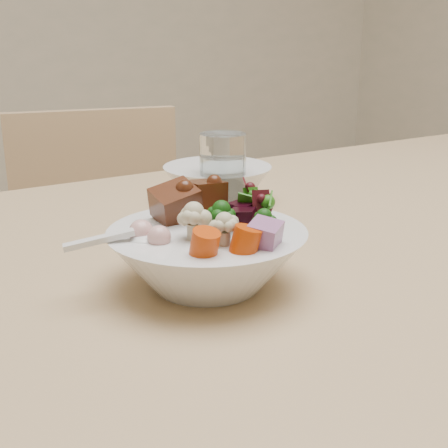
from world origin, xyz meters
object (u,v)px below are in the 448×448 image
Objects in this scene: chair_far at (107,278)px; food_bowl at (208,254)px; side_bowl at (217,184)px; water_glass at (223,176)px; dining_table at (412,264)px.

chair_far is 0.78m from food_bowl.
side_bowl is (0.15, 0.28, -0.01)m from food_bowl.
food_bowl is 1.24× the size of side_bowl.
chair_far reaches higher than side_bowl.
chair_far is 0.58m from water_glass.
food_bowl reaches higher than chair_far.
dining_table is 14.61× the size of water_glass.
water_glass reaches higher than side_bowl.
dining_table is at bearing -42.30° from side_bowl.
food_bowl is (-0.37, -0.08, 0.11)m from dining_table.
dining_table is at bearing 13.02° from food_bowl.
water_glass is at bearing 58.83° from food_bowl.
water_glass is at bearing -109.45° from side_bowl.
chair_far is at bearing 108.52° from dining_table.
water_glass is at bearing -77.84° from chair_far.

